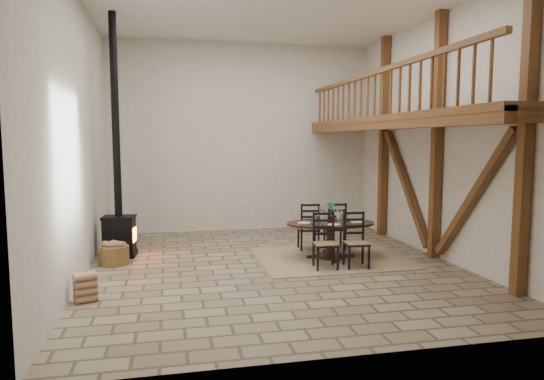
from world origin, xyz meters
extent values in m
plane|color=gray|center=(0.00, 0.00, 0.00)|extent=(8.00, 8.00, 0.00)
cube|color=silver|center=(0.00, 4.00, 2.50)|extent=(7.00, 0.02, 5.00)
cube|color=silver|center=(0.00, -4.00, 2.50)|extent=(7.00, 0.02, 5.00)
cube|color=silver|center=(-3.50, 0.00, 2.50)|extent=(0.02, 8.00, 5.00)
cube|color=silver|center=(3.50, 0.00, 2.50)|extent=(0.02, 8.00, 5.00)
cube|color=white|center=(0.00, 0.00, 5.00)|extent=(7.00, 8.00, 0.02)
cube|color=brown|center=(3.38, -2.50, 2.50)|extent=(0.18, 0.18, 5.00)
cube|color=brown|center=(3.38, 0.00, 2.50)|extent=(0.18, 0.18, 5.00)
cube|color=brown|center=(3.38, 2.50, 2.50)|extent=(0.18, 0.18, 5.00)
cube|color=brown|center=(3.38, -1.25, 1.40)|extent=(0.14, 2.16, 2.54)
cube|color=brown|center=(3.38, 1.25, 1.40)|extent=(0.14, 2.16, 2.54)
cube|color=brown|center=(3.38, 0.00, 2.80)|extent=(0.20, 7.80, 0.20)
cube|color=brown|center=(2.70, 0.00, 2.85)|extent=(1.60, 7.80, 0.12)
cube|color=brown|center=(2.00, 0.00, 2.75)|extent=(0.18, 7.80, 0.22)
cube|color=brown|center=(2.00, 0.00, 3.75)|extent=(0.09, 7.60, 0.09)
cube|color=brown|center=(2.00, 0.00, 3.33)|extent=(0.06, 7.60, 0.86)
cube|color=#9F8766|center=(1.26, 0.39, 0.01)|extent=(3.00, 2.50, 0.02)
ellipsoid|color=black|center=(1.26, 0.39, 0.73)|extent=(1.91, 1.25, 0.04)
cylinder|color=black|center=(1.26, 0.39, 0.36)|extent=(0.18, 0.18, 0.67)
cylinder|color=black|center=(1.26, 0.39, 0.05)|extent=(0.56, 0.56, 0.06)
cube|color=#AB7B4F|center=(0.90, -0.38, 0.48)|extent=(0.47, 0.46, 0.04)
cube|color=black|center=(0.90, -0.38, 0.23)|extent=(0.45, 0.45, 0.46)
cube|color=black|center=(0.91, -0.19, 0.76)|extent=(0.38, 0.07, 0.60)
cube|color=#AB7B4F|center=(1.50, -0.43, 0.48)|extent=(0.47, 0.46, 0.04)
cube|color=black|center=(1.50, -0.43, 0.23)|extent=(0.45, 0.45, 0.46)
cube|color=black|center=(1.51, -0.24, 0.76)|extent=(0.38, 0.07, 0.60)
cube|color=#AB7B4F|center=(1.03, 1.22, 0.48)|extent=(0.47, 0.46, 0.04)
cube|color=black|center=(1.03, 1.22, 0.23)|extent=(0.45, 0.45, 0.46)
cube|color=black|center=(1.02, 1.03, 0.76)|extent=(0.38, 0.07, 0.60)
cube|color=#AB7B4F|center=(1.63, 1.17, 0.48)|extent=(0.47, 0.46, 0.04)
cube|color=black|center=(1.63, 1.17, 0.23)|extent=(0.45, 0.45, 0.46)
cube|color=black|center=(1.61, 0.98, 0.76)|extent=(0.38, 0.07, 0.60)
cube|color=white|center=(1.26, 0.39, 0.76)|extent=(1.46, 0.82, 0.01)
cube|color=white|center=(1.26, 0.39, 0.84)|extent=(0.92, 0.37, 0.18)
cylinder|color=white|center=(1.08, 0.41, 0.92)|extent=(0.12, 0.12, 0.34)
cylinder|color=white|center=(1.44, 0.38, 0.92)|extent=(0.12, 0.12, 0.34)
cylinder|color=white|center=(1.08, 0.41, 0.83)|extent=(0.06, 0.06, 0.16)
cylinder|color=white|center=(1.44, 0.38, 0.83)|extent=(0.06, 0.06, 0.16)
imported|color=#4C723F|center=(1.27, 0.44, 0.96)|extent=(0.23, 0.17, 0.42)
cube|color=black|center=(-3.02, 1.47, 0.05)|extent=(0.72, 0.58, 0.10)
cube|color=black|center=(-3.02, 1.47, 0.46)|extent=(0.66, 0.53, 0.72)
cube|color=#FF590C|center=(-2.70, 1.43, 0.46)|extent=(0.05, 0.29, 0.29)
cube|color=black|center=(-3.02, 1.47, 0.84)|extent=(0.71, 0.57, 0.04)
cylinder|color=black|center=(-3.02, 1.47, 2.93)|extent=(0.15, 0.15, 4.14)
cylinder|color=brown|center=(-3.06, 0.81, 0.18)|extent=(0.56, 0.56, 0.37)
cube|color=tan|center=(-3.06, 0.81, 0.41)|extent=(0.30, 0.30, 0.11)
cube|color=tan|center=(-3.25, -1.41, 0.22)|extent=(0.38, 0.32, 0.45)
camera|label=1|loc=(-1.99, -8.97, 2.46)|focal=32.00mm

